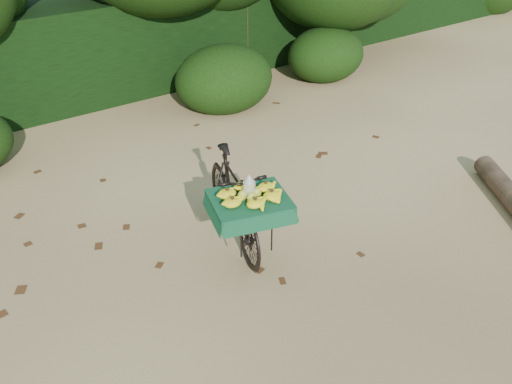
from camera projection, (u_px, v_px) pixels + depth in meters
ground at (313, 247)px, 6.53m from camera, size 80.00×80.00×0.00m
vendor_bicycle at (234, 199)px, 6.35m from camera, size 1.16×1.99×1.14m
hedge_backdrop at (102, 46)px, 10.40m from camera, size 26.00×1.80×1.80m
bush_clumps at (176, 94)px, 9.50m from camera, size 8.80×1.70×0.90m
leaf_litter at (280, 221)px, 6.97m from camera, size 7.00×7.30×0.01m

